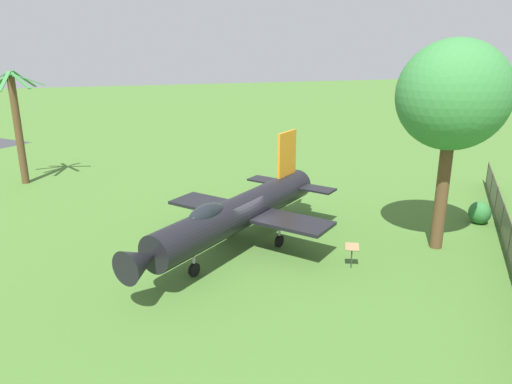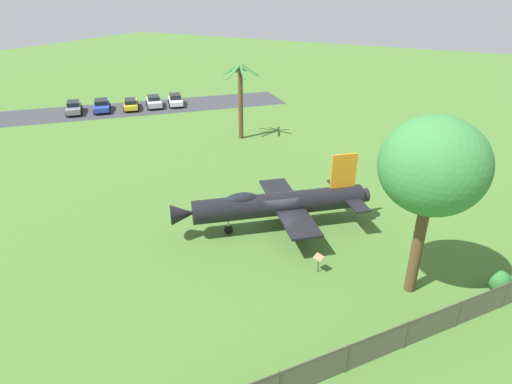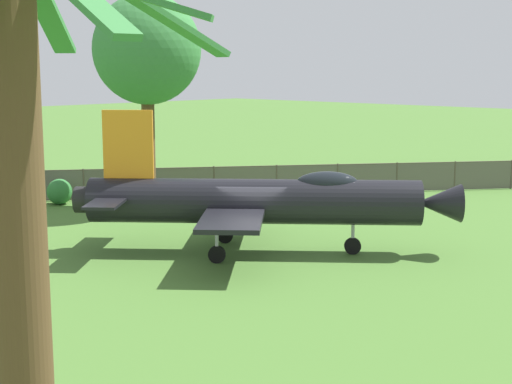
{
  "view_description": "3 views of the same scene",
  "coord_description": "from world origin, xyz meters",
  "px_view_note": "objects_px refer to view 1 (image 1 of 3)",
  "views": [
    {
      "loc": [
        -5.65,
        -21.08,
        9.66
      ],
      "look_at": [
        1.08,
        0.97,
        2.51
      ],
      "focal_mm": 33.71,
      "sensor_mm": 36.0,
      "label": 1
    },
    {
      "loc": [
        10.54,
        -23.68,
        15.41
      ],
      "look_at": [
        -1.26,
        -1.03,
        2.95
      ],
      "focal_mm": 30.1,
      "sensor_mm": 36.0,
      "label": 2
    },
    {
      "loc": [
        -18.17,
        19.2,
        6.59
      ],
      "look_at": [
        -0.95,
        0.9,
        2.45
      ],
      "focal_mm": 52.75,
      "sensor_mm": 36.0,
      "label": 3
    }
  ],
  "objects_px": {
    "shade_tree": "(453,97)",
    "palm_tree": "(18,126)",
    "display_jet": "(236,213)",
    "info_plaque": "(352,250)",
    "shrub_near_fence": "(480,213)"
  },
  "relations": [
    {
      "from": "palm_tree",
      "to": "shrub_near_fence",
      "type": "bearing_deg",
      "value": -32.57
    },
    {
      "from": "display_jet",
      "to": "shrub_near_fence",
      "type": "height_order",
      "value": "display_jet"
    },
    {
      "from": "shade_tree",
      "to": "palm_tree",
      "type": "bearing_deg",
      "value": 138.94
    },
    {
      "from": "shrub_near_fence",
      "to": "display_jet",
      "type": "bearing_deg",
      "value": 178.53
    },
    {
      "from": "display_jet",
      "to": "palm_tree",
      "type": "relative_size",
      "value": 1.51
    },
    {
      "from": "shade_tree",
      "to": "info_plaque",
      "type": "relative_size",
      "value": 8.7
    },
    {
      "from": "shade_tree",
      "to": "shrub_near_fence",
      "type": "distance_m",
      "value": 8.31
    },
    {
      "from": "display_jet",
      "to": "info_plaque",
      "type": "height_order",
      "value": "display_jet"
    },
    {
      "from": "shade_tree",
      "to": "palm_tree",
      "type": "xyz_separation_m",
      "value": [
        -21.12,
        18.4,
        -3.24
      ]
    },
    {
      "from": "shade_tree",
      "to": "palm_tree",
      "type": "height_order",
      "value": "shade_tree"
    },
    {
      "from": "display_jet",
      "to": "shade_tree",
      "type": "relative_size",
      "value": 1.2
    },
    {
      "from": "info_plaque",
      "to": "shade_tree",
      "type": "bearing_deg",
      "value": 9.39
    },
    {
      "from": "info_plaque",
      "to": "palm_tree",
      "type": "bearing_deg",
      "value": 129.78
    },
    {
      "from": "palm_tree",
      "to": "info_plaque",
      "type": "relative_size",
      "value": 6.93
    },
    {
      "from": "shrub_near_fence",
      "to": "shade_tree",
      "type": "bearing_deg",
      "value": -154.39
    }
  ]
}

